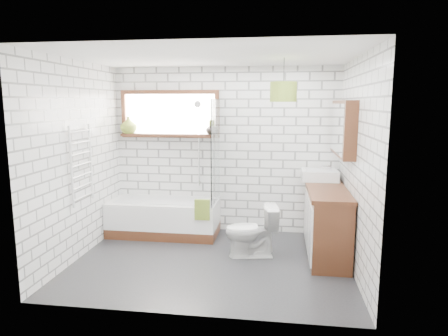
# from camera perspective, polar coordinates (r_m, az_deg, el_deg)

# --- Properties ---
(floor) EXTENTS (3.40, 2.60, 0.01)m
(floor) POSITION_cam_1_polar(r_m,az_deg,el_deg) (5.16, -1.86, -13.24)
(floor) COLOR black
(floor) RESTS_ON ground
(ceiling) EXTENTS (3.40, 2.60, 0.01)m
(ceiling) POSITION_cam_1_polar(r_m,az_deg,el_deg) (4.79, -2.02, 15.70)
(ceiling) COLOR white
(ceiling) RESTS_ON ground
(wall_back) EXTENTS (3.40, 0.01, 2.50)m
(wall_back) POSITION_cam_1_polar(r_m,az_deg,el_deg) (6.09, 0.17, 2.51)
(wall_back) COLOR white
(wall_back) RESTS_ON ground
(wall_front) EXTENTS (3.40, 0.01, 2.50)m
(wall_front) POSITION_cam_1_polar(r_m,az_deg,el_deg) (3.56, -5.56, -2.44)
(wall_front) COLOR white
(wall_front) RESTS_ON ground
(wall_left) EXTENTS (0.01, 2.60, 2.50)m
(wall_left) POSITION_cam_1_polar(r_m,az_deg,el_deg) (5.38, -20.14, 1.03)
(wall_left) COLOR white
(wall_left) RESTS_ON ground
(wall_right) EXTENTS (0.01, 2.60, 2.50)m
(wall_right) POSITION_cam_1_polar(r_m,az_deg,el_deg) (4.83, 18.43, 0.23)
(wall_right) COLOR white
(wall_right) RESTS_ON ground
(window) EXTENTS (1.52, 0.16, 0.68)m
(window) POSITION_cam_1_polar(r_m,az_deg,el_deg) (6.18, -7.78, 7.64)
(window) COLOR #391C10
(window) RESTS_ON wall_back
(towel_radiator) EXTENTS (0.06, 0.52, 1.00)m
(towel_radiator) POSITION_cam_1_polar(r_m,az_deg,el_deg) (5.36, -19.69, 0.49)
(towel_radiator) COLOR white
(towel_radiator) RESTS_ON wall_left
(mirror_cabinet) EXTENTS (0.16, 1.20, 0.70)m
(mirror_cabinet) POSITION_cam_1_polar(r_m,az_deg,el_deg) (5.36, 16.61, 5.49)
(mirror_cabinet) COLOR #391C10
(mirror_cabinet) RESTS_ON wall_right
(shower_riser) EXTENTS (0.02, 0.02, 1.30)m
(shower_riser) POSITION_cam_1_polar(r_m,az_deg,el_deg) (6.11, -3.61, 3.45)
(shower_riser) COLOR silver
(shower_riser) RESTS_ON wall_back
(bathtub) EXTENTS (1.62, 0.71, 0.52)m
(bathtub) POSITION_cam_1_polar(r_m,az_deg,el_deg) (6.13, -8.55, -6.99)
(bathtub) COLOR white
(bathtub) RESTS_ON floor
(shower_screen) EXTENTS (0.02, 0.72, 1.50)m
(shower_screen) POSITION_cam_1_polar(r_m,az_deg,el_deg) (5.75, -1.24, 2.33)
(shower_screen) COLOR white
(shower_screen) RESTS_ON bathtub
(towel_green) EXTENTS (0.21, 0.06, 0.29)m
(towel_green) POSITION_cam_1_polar(r_m,az_deg,el_deg) (5.58, -3.12, -5.97)
(towel_green) COLOR olive
(towel_green) RESTS_ON bathtub
(towel_beige) EXTENTS (0.20, 0.05, 0.26)m
(towel_beige) POSITION_cam_1_polar(r_m,az_deg,el_deg) (5.58, -3.12, -5.97)
(towel_beige) COLOR #C2AF87
(towel_beige) RESTS_ON bathtub
(vanity) EXTENTS (0.50, 1.55, 0.89)m
(vanity) POSITION_cam_1_polar(r_m,az_deg,el_deg) (5.46, 14.37, -7.24)
(vanity) COLOR #391C10
(vanity) RESTS_ON floor
(basin) EXTENTS (0.50, 0.44, 0.15)m
(basin) POSITION_cam_1_polar(r_m,az_deg,el_deg) (5.81, 13.47, -0.97)
(basin) COLOR white
(basin) RESTS_ON vanity
(tap) EXTENTS (0.03, 0.03, 0.16)m
(tap) POSITION_cam_1_polar(r_m,az_deg,el_deg) (5.82, 15.05, -0.47)
(tap) COLOR silver
(tap) RESTS_ON vanity
(toilet) EXTENTS (0.50, 0.72, 0.68)m
(toilet) POSITION_cam_1_polar(r_m,az_deg,el_deg) (5.21, 3.91, -8.97)
(toilet) COLOR white
(toilet) RESTS_ON floor
(vase_olive) EXTENTS (0.30, 0.30, 0.26)m
(vase_olive) POSITION_cam_1_polar(r_m,az_deg,el_deg) (6.37, -13.48, 5.82)
(vase_olive) COLOR olive
(vase_olive) RESTS_ON window
(vase_dark) EXTENTS (0.22, 0.22, 0.18)m
(vase_dark) POSITION_cam_1_polar(r_m,az_deg,el_deg) (6.02, -1.82, 5.47)
(vase_dark) COLOR black
(vase_dark) RESTS_ON window
(bottle) EXTENTS (0.09, 0.09, 0.21)m
(bottle) POSITION_cam_1_polar(r_m,az_deg,el_deg) (6.02, -1.82, 5.64)
(bottle) COLOR olive
(bottle) RESTS_ON window
(pendant) EXTENTS (0.32, 0.32, 0.24)m
(pendant) POSITION_cam_1_polar(r_m,az_deg,el_deg) (4.92, 8.48, 10.71)
(pendant) COLOR olive
(pendant) RESTS_ON ceiling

